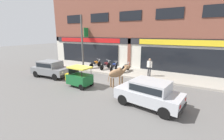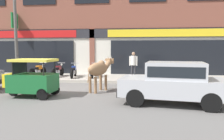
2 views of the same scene
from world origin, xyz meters
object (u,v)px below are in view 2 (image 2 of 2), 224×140
(car_1, at_px, (173,81))
(utility_pole, at_px, (16,32))
(motorcycle_0, at_px, (38,70))
(cow, at_px, (99,69))
(motorcycle_3, at_px, (94,71))
(pedestrian, at_px, (133,62))
(auto_rickshaw, at_px, (32,80))
(motorcycle_2, at_px, (74,71))
(motorcycle_1, at_px, (58,71))

(car_1, distance_m, utility_pole, 9.88)
(motorcycle_0, bearing_deg, cow, -38.40)
(cow, height_order, motorcycle_0, cow)
(cow, relative_size, motorcycle_0, 1.12)
(motorcycle_3, bearing_deg, pedestrian, -11.38)
(auto_rickshaw, bearing_deg, cow, 30.48)
(auto_rickshaw, height_order, motorcycle_2, auto_rickshaw)
(cow, xyz_separation_m, motorcycle_0, (-4.75, 3.76, -0.46))
(car_1, relative_size, motorcycle_0, 2.08)
(cow, distance_m, motorcycle_0, 6.07)
(motorcycle_1, bearing_deg, pedestrian, -5.20)
(cow, relative_size, auto_rickshaw, 1.00)
(car_1, height_order, pedestrian, pedestrian)
(motorcycle_3, relative_size, pedestrian, 1.13)
(motorcycle_2, height_order, motorcycle_3, same)
(motorcycle_0, xyz_separation_m, motorcycle_2, (2.44, -0.16, 0.00))
(motorcycle_0, distance_m, utility_pole, 2.75)
(motorcycle_0, height_order, motorcycle_3, same)
(motorcycle_0, xyz_separation_m, motorcycle_1, (1.34, -0.03, 0.00))
(motorcycle_0, relative_size, motorcycle_1, 1.00)
(motorcycle_1, bearing_deg, car_1, -42.30)
(car_1, xyz_separation_m, motorcycle_2, (-5.26, 5.65, -0.27))
(car_1, xyz_separation_m, motorcycle_3, (-4.00, 5.84, -0.27))
(auto_rickshaw, bearing_deg, pedestrian, 50.31)
(motorcycle_3, bearing_deg, auto_rickshaw, -105.40)
(car_1, bearing_deg, pedestrian, 105.65)
(car_1, distance_m, motorcycle_2, 7.72)
(auto_rickshaw, relative_size, motorcycle_0, 1.12)
(car_1, distance_m, motorcycle_0, 9.65)
(car_1, xyz_separation_m, utility_pole, (-8.45, 4.66, 2.11))
(cow, relative_size, utility_pole, 0.37)
(motorcycle_1, xyz_separation_m, pedestrian, (4.86, -0.44, 0.60))
(motorcycle_1, height_order, pedestrian, pedestrian)
(motorcycle_3, bearing_deg, motorcycle_2, -171.20)
(auto_rickshaw, xyz_separation_m, utility_pole, (-3.00, 4.08, 2.27))
(motorcycle_0, height_order, pedestrian, pedestrian)
(cow, distance_m, motorcycle_1, 5.07)
(motorcycle_2, xyz_separation_m, pedestrian, (3.77, -0.31, 0.60))
(cow, height_order, pedestrian, pedestrian)
(utility_pole, bearing_deg, auto_rickshaw, -53.65)
(motorcycle_1, relative_size, motorcycle_3, 1.00)
(motorcycle_1, height_order, motorcycle_2, same)
(car_1, height_order, motorcycle_2, car_1)
(motorcycle_2, relative_size, motorcycle_3, 1.00)
(cow, height_order, motorcycle_2, cow)
(pedestrian, xyz_separation_m, utility_pole, (-6.95, -0.68, 1.78))
(motorcycle_1, xyz_separation_m, motorcycle_2, (1.09, -0.13, 0.00))
(cow, height_order, motorcycle_3, cow)
(auto_rickshaw, height_order, pedestrian, pedestrian)
(auto_rickshaw, relative_size, motorcycle_3, 1.12)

